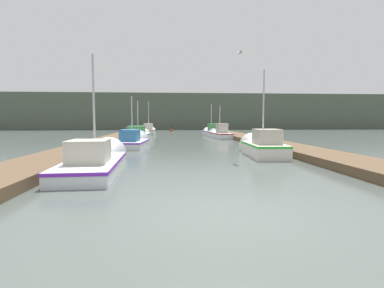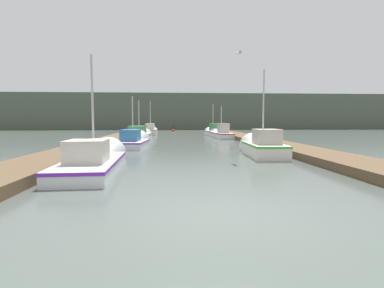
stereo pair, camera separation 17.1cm
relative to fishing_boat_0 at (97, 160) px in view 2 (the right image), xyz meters
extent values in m
plane|color=#47514C|center=(3.87, -5.92, -0.34)|extent=(200.00, 200.00, 0.00)
cube|color=brown|center=(-2.23, 10.08, -0.17)|extent=(2.38, 40.00, 0.35)
cube|color=brown|center=(9.97, 10.08, -0.17)|extent=(2.38, 40.00, 0.35)
cube|color=#4C5647|center=(3.87, 52.15, 3.07)|extent=(120.00, 16.00, 6.82)
cube|color=silver|center=(0.04, -0.92, -0.11)|extent=(2.01, 5.25, 0.47)
cube|color=purple|center=(0.04, -0.92, 0.07)|extent=(2.04, 5.28, 0.10)
cone|color=silver|center=(-0.10, 2.22, -0.11)|extent=(1.73, 1.20, 1.68)
cube|color=#B2AD9E|center=(0.07, -1.57, 0.50)|extent=(1.33, 1.53, 0.76)
cylinder|color=#B2B2B7|center=(0.03, -0.53, 2.01)|extent=(0.08, 0.08, 3.77)
cube|color=silver|center=(7.59, 3.17, 0.00)|extent=(1.76, 3.75, 0.69)
cube|color=green|center=(7.59, 3.17, 0.29)|extent=(1.79, 3.78, 0.10)
cone|color=silver|center=(7.69, 5.49, 0.00)|extent=(1.55, 1.02, 1.51)
cube|color=#B2AD9E|center=(7.57, 2.72, 0.72)|extent=(1.22, 1.54, 0.74)
cylinder|color=#B2B2B7|center=(7.60, 3.45, 2.23)|extent=(0.08, 0.08, 3.75)
cube|color=silver|center=(0.23, 8.56, -0.10)|extent=(2.06, 4.05, 0.49)
cube|color=purple|center=(0.23, 8.56, 0.08)|extent=(2.09, 4.08, 0.10)
cone|color=silver|center=(0.40, 10.93, -0.10)|extent=(1.75, 0.94, 1.70)
cube|color=#2D6699|center=(0.20, 8.06, 0.52)|extent=(1.22, 1.56, 0.76)
cylinder|color=#B2B2B7|center=(0.25, 8.85, 1.63)|extent=(0.08, 0.08, 2.98)
cube|color=silver|center=(0.11, 13.64, -0.01)|extent=(1.77, 4.90, 0.67)
cube|color=#24649E|center=(0.11, 13.64, 0.27)|extent=(1.80, 4.93, 0.10)
cone|color=silver|center=(0.22, 16.66, -0.01)|extent=(1.56, 1.27, 1.51)
cube|color=#387A42|center=(0.08, 13.03, 0.68)|extent=(1.33, 2.03, 0.71)
cylinder|color=#B2B2B7|center=(0.12, 14.00, 1.74)|extent=(0.08, 0.08, 2.82)
cube|color=silver|center=(7.95, 18.17, -0.06)|extent=(1.76, 4.68, 0.58)
cube|color=red|center=(7.95, 18.17, 0.17)|extent=(1.80, 4.71, 0.10)
cone|color=silver|center=(7.74, 20.89, -0.06)|extent=(1.41, 0.96, 1.34)
cube|color=#B2AD9E|center=(7.99, 17.60, 0.71)|extent=(1.02, 1.46, 0.95)
cylinder|color=#B2B2B7|center=(7.92, 18.52, 1.56)|extent=(0.08, 0.08, 2.66)
cube|color=silver|center=(7.73, 22.90, -0.05)|extent=(1.48, 4.67, 0.59)
cube|color=#6C17C2|center=(7.73, 22.90, 0.18)|extent=(1.51, 4.70, 0.10)
cone|color=silver|center=(7.67, 25.64, -0.05)|extent=(1.32, 0.88, 1.30)
cube|color=#387A42|center=(7.75, 22.32, 0.67)|extent=(0.95, 1.89, 0.85)
cylinder|color=#B2B2B7|center=(7.73, 23.25, 1.82)|extent=(0.08, 0.08, 3.15)
cube|color=silver|center=(0.19, 26.46, 0.00)|extent=(1.66, 4.43, 0.70)
cube|color=#B05B2B|center=(0.19, 26.46, 0.29)|extent=(1.69, 4.46, 0.10)
cone|color=silver|center=(0.15, 29.10, 0.00)|extent=(1.52, 0.90, 1.51)
cube|color=#B2AD9E|center=(0.19, 25.91, 0.70)|extent=(1.10, 1.75, 0.71)
cylinder|color=#B2B2B7|center=(0.18, 26.79, 2.13)|extent=(0.08, 0.08, 3.56)
cylinder|color=#473523|center=(9.03, 7.49, 0.23)|extent=(0.30, 0.30, 1.15)
cylinder|color=silver|center=(9.03, 7.49, 0.82)|extent=(0.34, 0.34, 0.04)
cylinder|color=#473523|center=(8.73, 31.88, 0.25)|extent=(0.25, 0.25, 1.20)
cylinder|color=silver|center=(8.73, 31.88, 0.87)|extent=(0.29, 0.29, 0.04)
cylinder|color=#473523|center=(-1.16, 27.21, 0.19)|extent=(0.26, 0.26, 1.06)
cylinder|color=silver|center=(-1.16, 27.21, 0.74)|extent=(0.30, 0.30, 0.04)
sphere|color=red|center=(3.14, 36.19, -0.22)|extent=(0.47, 0.47, 0.47)
cylinder|color=black|center=(3.14, 36.19, 0.27)|extent=(0.06, 0.06, 0.50)
ellipsoid|color=white|center=(6.09, 2.51, 4.68)|extent=(0.29, 0.16, 0.12)
cube|color=gray|center=(6.08, 2.64, 4.70)|extent=(0.14, 0.28, 0.07)
cube|color=gray|center=(6.10, 2.37, 4.70)|extent=(0.14, 0.28, 0.07)
camera|label=1|loc=(2.73, -11.70, 1.56)|focal=28.00mm
camera|label=2|loc=(2.90, -11.71, 1.56)|focal=28.00mm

